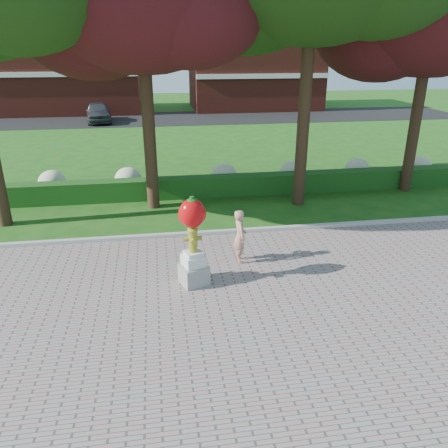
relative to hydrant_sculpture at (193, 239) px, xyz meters
name	(u,v)px	position (x,y,z in m)	size (l,w,h in m)	color
ground	(234,280)	(1.03, 0.03, -1.27)	(100.00, 100.00, 0.00)	#194F13
walkway	(274,392)	(1.03, -3.97, -1.25)	(40.00, 14.00, 0.04)	gray
curb	(217,233)	(1.03, 3.03, -1.19)	(40.00, 0.18, 0.15)	#ADADA5
lawn_hedge	(203,186)	(1.03, 7.03, -0.87)	(24.00, 0.70, 0.80)	#164313
hydrangea_row	(214,176)	(1.60, 8.03, -0.72)	(20.10, 1.10, 0.99)	#BCC395
street	(176,118)	(1.03, 28.03, -1.26)	(50.00, 8.00, 0.02)	black
building_left	(60,72)	(-8.97, 34.03, 2.23)	(14.00, 8.00, 7.00)	maroon
building_right	(254,74)	(9.03, 34.03, 1.93)	(12.00, 8.00, 6.40)	maroon
tree_far_right	(430,7)	(9.43, 6.61, 5.70)	(7.88, 6.72, 10.21)	black
hydrant_sculpture	(193,239)	(0.00, 0.00, 0.00)	(0.80, 0.80, 2.32)	gray
woman	(240,236)	(1.37, 1.03, -0.47)	(0.55, 0.36, 1.51)	tan
parked_car	(98,112)	(-5.15, 26.86, -0.47)	(1.83, 4.54, 1.55)	#3A3D41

